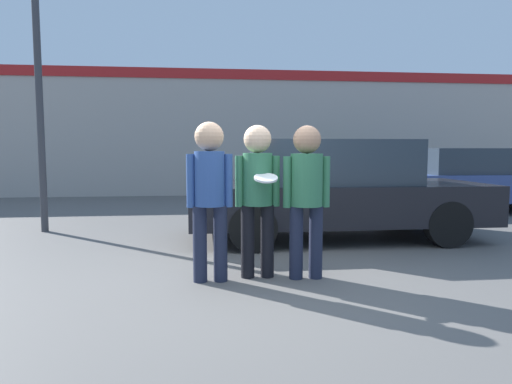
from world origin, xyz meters
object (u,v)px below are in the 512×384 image
Objects in this scene: person_right at (307,188)px; street_lamp at (50,22)px; person_left at (210,188)px; parked_car_far at (472,180)px; shrub at (336,175)px; person_middle_with_frisbee at (258,188)px; parked_car_near at (334,190)px.

street_lamp is at bearing 137.45° from person_right.
person_left is 7.82m from parked_car_far.
person_right is at bearing -108.58° from shrub.
street_lamp is at bearing 133.95° from person_middle_with_frisbee.
person_middle_with_frisbee is 0.37× the size of parked_car_near.
person_right is 7.04m from parked_car_far.
person_left is 4.94m from street_lamp.
person_left reaches higher than shrub.
person_left is at bearing -168.62° from person_middle_with_frisbee.
shrub is (-2.14, 3.58, -0.07)m from parked_car_far.
person_right is 1.29× the size of shrub.
street_lamp reaches higher than person_middle_with_frisbee.
person_left is 1.02× the size of person_right.
parked_car_far is 9.24m from street_lamp.
parked_car_far is at bearing 39.22° from person_left.
parked_car_near is 4.89m from parked_car_far.
street_lamp is at bearing -169.57° from parked_car_far.
parked_car_near reaches higher than parked_car_far.
person_middle_with_frisbee reaches higher than person_right.
person_left reaches higher than person_middle_with_frisbee.
person_left is 9.38m from shrub.
person_left is 0.30× the size of street_lamp.
street_lamp reaches higher than parked_car_far.
person_middle_with_frisbee is at bearing 168.29° from person_right.
person_left is at bearing 179.84° from person_right.
street_lamp is at bearing 127.82° from person_left.
person_right is at bearing -11.71° from person_middle_with_frisbee.
parked_car_near is 3.54× the size of shrub.
street_lamp is (-3.13, 3.24, 2.55)m from person_middle_with_frisbee.
person_left is 0.39× the size of parked_car_far.
person_left is at bearing -114.69° from shrub.
person_right is at bearing -113.39° from parked_car_near.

